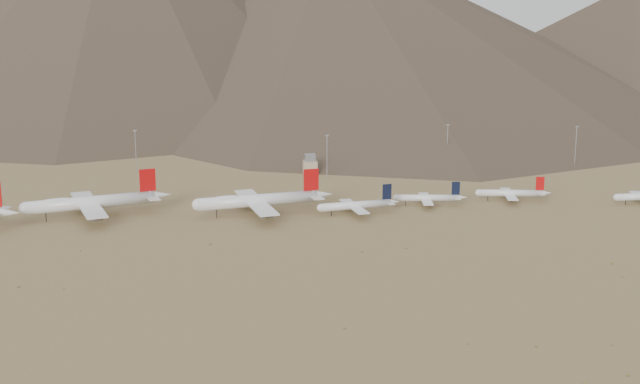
{
  "coord_description": "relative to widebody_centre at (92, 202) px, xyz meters",
  "views": [
    {
      "loc": [
        -30.19,
        -393.69,
        109.76
      ],
      "look_at": [
        24.35,
        30.0,
        10.04
      ],
      "focal_mm": 50.0,
      "sensor_mm": 36.0,
      "label": 1
    }
  ],
  "objects": [
    {
      "name": "mast_far_east",
      "position": [
        280.29,
        85.66,
        6.76
      ],
      "size": [
        2.0,
        0.6,
        25.7
      ],
      "color": "gray",
      "rests_on": "ground"
    },
    {
      "name": "narrowbody_a",
      "position": [
        128.35,
        -10.54,
        -2.87
      ],
      "size": [
        42.49,
        30.97,
        14.11
      ],
      "rotation": [
        0.0,
        0.0,
        0.16
      ],
      "color": "silver",
      "rests_on": "ground"
    },
    {
      "name": "narrowbody_b",
      "position": [
        167.27,
        1.88,
        -3.39
      ],
      "size": [
        37.71,
        27.38,
        12.49
      ],
      "rotation": [
        0.0,
        0.0,
        -0.13
      ],
      "color": "silver",
      "rests_on": "ground"
    },
    {
      "name": "narrowbody_c",
      "position": [
        212.61,
        6.02,
        -3.23
      ],
      "size": [
        39.09,
        28.54,
        13.0
      ],
      "rotation": [
        0.0,
        0.0,
        -0.18
      ],
      "color": "silver",
      "rests_on": "ground"
    },
    {
      "name": "ground",
      "position": [
        86.36,
        -33.55,
        -7.45
      ],
      "size": [
        3000.0,
        3000.0,
        0.0
      ],
      "primitive_type": "plane",
      "color": "#9D8351",
      "rests_on": "ground"
    },
    {
      "name": "mast_west",
      "position": [
        13.78,
        104.89,
        6.76
      ],
      "size": [
        2.0,
        0.6,
        25.7
      ],
      "color": "gray",
      "rests_on": "ground"
    },
    {
      "name": "desert_scrub",
      "position": [
        132.55,
        -134.97,
        -7.14
      ],
      "size": [
        421.53,
        168.16,
        0.86
      ],
      "color": "olive",
      "rests_on": "ground"
    },
    {
      "name": "mast_east",
      "position": [
        204.08,
        102.65,
        6.76
      ],
      "size": [
        2.0,
        0.6,
        25.7
      ],
      "color": "gray",
      "rests_on": "ground"
    },
    {
      "name": "widebody_centre",
      "position": [
        0.0,
        0.0,
        0.0
      ],
      "size": [
        70.93,
        56.08,
        21.6
      ],
      "rotation": [
        0.0,
        0.0,
        0.27
      ],
      "color": "silver",
      "rests_on": "ground"
    },
    {
      "name": "mast_centre",
      "position": [
        124.6,
        72.65,
        6.76
      ],
      "size": [
        2.0,
        0.6,
        25.7
      ],
      "color": "gray",
      "rests_on": "ground"
    },
    {
      "name": "control_tower",
      "position": [
        116.36,
        86.45,
        -2.13
      ],
      "size": [
        8.0,
        8.0,
        12.0
      ],
      "color": "tan",
      "rests_on": "ground"
    },
    {
      "name": "widebody_east",
      "position": [
        80.33,
        -5.14,
        -0.19
      ],
      "size": [
        70.16,
        54.88,
        21.04
      ],
      "rotation": [
        0.0,
        0.0,
        0.19
      ],
      "color": "silver",
      "rests_on": "ground"
    }
  ]
}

